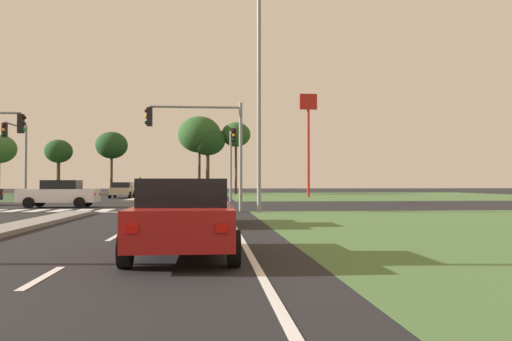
# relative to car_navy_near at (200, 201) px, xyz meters

# --- Properties ---
(ground_plane) EXTENTS (200.00, 200.00, 0.00)m
(ground_plane) POSITION_rel_car_navy_near_xyz_m (-5.70, 14.94, -0.80)
(ground_plane) COLOR black
(grass_verge_far_right) EXTENTS (35.00, 35.00, 0.01)m
(grass_verge_far_right) POSITION_rel_car_navy_near_xyz_m (19.80, 39.44, -0.80)
(grass_verge_far_right) COLOR #476B38
(grass_verge_far_right) RESTS_ON ground
(median_island_far) EXTENTS (1.20, 36.00, 0.14)m
(median_island_far) POSITION_rel_car_navy_near_xyz_m (-5.70, 39.94, -0.73)
(median_island_far) COLOR #ADA89E
(median_island_far) RESTS_ON ground
(lane_dash_near) EXTENTS (0.14, 2.00, 0.01)m
(lane_dash_near) POSITION_rel_car_navy_near_xyz_m (-2.20, -10.08, -0.80)
(lane_dash_near) COLOR silver
(lane_dash_near) RESTS_ON ground
(lane_dash_second) EXTENTS (0.14, 2.00, 0.01)m
(lane_dash_second) POSITION_rel_car_navy_near_xyz_m (-2.20, -4.08, -0.80)
(lane_dash_second) COLOR silver
(lane_dash_second) RESTS_ON ground
(lane_dash_third) EXTENTS (0.14, 2.00, 0.01)m
(lane_dash_third) POSITION_rel_car_navy_near_xyz_m (-2.20, 1.92, -0.80)
(lane_dash_third) COLOR silver
(lane_dash_third) RESTS_ON ground
(lane_dash_fourth) EXTENTS (0.14, 2.00, 0.01)m
(lane_dash_fourth) POSITION_rel_car_navy_near_xyz_m (-2.20, 7.92, -0.80)
(lane_dash_fourth) COLOR silver
(lane_dash_fourth) RESTS_ON ground
(lane_dash_fifth) EXTENTS (0.14, 2.00, 0.01)m
(lane_dash_fifth) POSITION_rel_car_navy_near_xyz_m (-2.20, 13.92, -0.80)
(lane_dash_fifth) COLOR silver
(lane_dash_fifth) RESTS_ON ground
(edge_line_right) EXTENTS (0.14, 24.00, 0.01)m
(edge_line_right) POSITION_rel_car_navy_near_xyz_m (1.15, -3.06, -0.80)
(edge_line_right) COLOR silver
(edge_line_right) RESTS_ON ground
(stop_bar_near) EXTENTS (6.40, 0.50, 0.01)m
(stop_bar_near) POSITION_rel_car_navy_near_xyz_m (-1.90, 7.94, -0.80)
(stop_bar_near) COLOR silver
(stop_bar_near) RESTS_ON ground
(crosswalk_bar_third) EXTENTS (0.70, 2.80, 0.01)m
(crosswalk_bar_third) POSITION_rel_car_navy_near_xyz_m (-9.80, 9.74, -0.80)
(crosswalk_bar_third) COLOR silver
(crosswalk_bar_third) RESTS_ON ground
(crosswalk_bar_fourth) EXTENTS (0.70, 2.80, 0.01)m
(crosswalk_bar_fourth) POSITION_rel_car_navy_near_xyz_m (-8.65, 9.74, -0.80)
(crosswalk_bar_fourth) COLOR silver
(crosswalk_bar_fourth) RESTS_ON ground
(crosswalk_bar_fifth) EXTENTS (0.70, 2.80, 0.01)m
(crosswalk_bar_fifth) POSITION_rel_car_navy_near_xyz_m (-7.50, 9.74, -0.80)
(crosswalk_bar_fifth) COLOR silver
(crosswalk_bar_fifth) RESTS_ON ground
(crosswalk_bar_sixth) EXTENTS (0.70, 2.80, 0.01)m
(crosswalk_bar_sixth) POSITION_rel_car_navy_near_xyz_m (-6.35, 9.74, -0.80)
(crosswalk_bar_sixth) COLOR silver
(crosswalk_bar_sixth) RESTS_ON ground
(crosswalk_bar_seventh) EXTENTS (0.70, 2.80, 0.01)m
(crosswalk_bar_seventh) POSITION_rel_car_navy_near_xyz_m (-5.20, 9.74, -0.80)
(crosswalk_bar_seventh) COLOR silver
(crosswalk_bar_seventh) RESTS_ON ground
(car_navy_near) EXTENTS (1.98, 4.29, 1.57)m
(car_navy_near) POSITION_rel_car_navy_near_xyz_m (0.00, 0.00, 0.00)
(car_navy_near) COLOR #161E47
(car_navy_near) RESTS_ON ground
(car_beige_second) EXTENTS (2.07, 4.15, 1.51)m
(car_beige_second) POSITION_rel_car_navy_near_xyz_m (-8.09, 32.58, -0.03)
(car_beige_second) COLOR #BCAD8E
(car_beige_second) RESTS_ON ground
(car_silver_fourth) EXTENTS (1.97, 4.22, 1.55)m
(car_silver_fourth) POSITION_rel_car_navy_near_xyz_m (-8.08, 46.16, -0.01)
(car_silver_fourth) COLOR #B7B7BC
(car_silver_fourth) RESTS_ON ground
(car_red_fifth) EXTENTS (2.07, 4.23, 1.53)m
(car_red_fifth) POSITION_rel_car_navy_near_xyz_m (-0.16, -7.99, -0.02)
(car_red_fifth) COLOR #A31919
(car_red_fifth) RESTS_ON ground
(car_white_sixth) EXTENTS (4.43, 2.10, 1.61)m
(car_white_sixth) POSITION_rel_car_navy_near_xyz_m (-8.50, 13.21, 0.02)
(car_white_sixth) COLOR silver
(car_white_sixth) RESTS_ON ground
(traffic_signal_far_right) EXTENTS (0.32, 5.43, 5.41)m
(traffic_signal_far_right) POSITION_rel_car_navy_near_xyz_m (1.90, 19.51, 2.98)
(traffic_signal_far_right) COLOR gray
(traffic_signal_far_right) RESTS_ON ground
(traffic_signal_near_right) EXTENTS (4.98, 0.32, 5.58)m
(traffic_signal_near_right) POSITION_rel_car_navy_near_xyz_m (0.09, 8.34, 3.06)
(traffic_signal_near_right) COLOR gray
(traffic_signal_near_right) RESTS_ON ground
(traffic_signal_far_left) EXTENTS (0.32, 4.37, 5.74)m
(traffic_signal_far_left) POSITION_rel_car_navy_near_xyz_m (-13.30, 20.00, 3.13)
(traffic_signal_far_left) COLOR gray
(traffic_signal_far_left) RESTS_ON ground
(street_lamp_second) EXTENTS (2.32, 1.04, 10.94)m
(street_lamp_second) POSITION_rel_car_navy_near_xyz_m (2.90, 7.08, 5.24)
(street_lamp_second) COLOR gray
(street_lamp_second) RESTS_ON ground
(pedestrian_at_median) EXTENTS (0.34, 0.34, 1.87)m
(pedestrian_at_median) POSITION_rel_car_navy_near_xyz_m (-5.56, 25.85, 0.48)
(pedestrian_at_median) COLOR maroon
(pedestrian_at_median) RESTS_ON median_island_far
(fastfood_pole_sign) EXTENTS (1.80, 0.40, 10.64)m
(fastfood_pole_sign) POSITION_rel_car_navy_near_xyz_m (10.41, 34.59, 7.02)
(fastfood_pole_sign) COLOR red
(fastfood_pole_sign) RESTS_ON ground
(treeline_third) EXTENTS (3.38, 3.38, 6.80)m
(treeline_third) POSITION_rel_car_navy_near_xyz_m (-18.38, 47.79, 4.48)
(treeline_third) COLOR #423323
(treeline_third) RESTS_ON ground
(treeline_fourth) EXTENTS (4.12, 4.12, 8.10)m
(treeline_fourth) POSITION_rel_car_navy_near_xyz_m (-12.49, 50.71, 5.52)
(treeline_fourth) COLOR #423323
(treeline_fourth) RESTS_ON ground
(treeline_fifth) EXTENTS (4.53, 4.53, 8.83)m
(treeline_fifth) POSITION_rel_car_navy_near_xyz_m (-0.01, 48.68, 6.05)
(treeline_fifth) COLOR #423323
(treeline_fifth) RESTS_ON ground
(treeline_sixth) EXTENTS (5.54, 5.54, 10.05)m
(treeline_sixth) POSITION_rel_car_navy_near_xyz_m (-1.07, 49.18, 6.88)
(treeline_sixth) COLOR #423323
(treeline_sixth) RESTS_ON ground
(treeline_seventh) EXTENTS (3.78, 3.78, 9.35)m
(treeline_seventh) POSITION_rel_car_navy_near_xyz_m (3.65, 49.24, 6.89)
(treeline_seventh) COLOR #423323
(treeline_seventh) RESTS_ON ground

